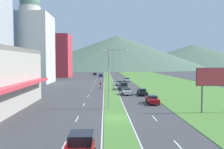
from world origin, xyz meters
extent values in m
plane|color=#424244|center=(0.00, 0.00, 0.00)|extent=(600.00, 600.00, 0.00)
cube|color=#518438|center=(0.00, 60.00, 0.03)|extent=(3.20, 240.00, 0.06)
cube|color=#518438|center=(20.60, 60.00, 0.03)|extent=(24.00, 240.00, 0.06)
cube|color=silver|center=(-5.10, -10.04, 0.01)|extent=(0.16, 2.80, 0.01)
cube|color=silver|center=(-5.10, -0.08, 0.01)|extent=(0.16, 2.80, 0.01)
cube|color=silver|center=(-5.10, 9.87, 0.01)|extent=(0.16, 2.80, 0.01)
cube|color=silver|center=(-5.10, 19.83, 0.01)|extent=(0.16, 2.80, 0.01)
cube|color=silver|center=(-5.10, 29.79, 0.01)|extent=(0.16, 2.80, 0.01)
cube|color=silver|center=(-5.10, 39.75, 0.01)|extent=(0.16, 2.80, 0.01)
cube|color=silver|center=(-5.10, 49.71, 0.01)|extent=(0.16, 2.80, 0.01)
cube|color=silver|center=(-5.10, 59.67, 0.01)|extent=(0.16, 2.80, 0.01)
cube|color=silver|center=(-5.10, 69.62, 0.01)|extent=(0.16, 2.80, 0.01)
cube|color=silver|center=(-5.10, 79.58, 0.01)|extent=(0.16, 2.80, 0.01)
cube|color=silver|center=(-5.10, 89.54, 0.01)|extent=(0.16, 2.80, 0.01)
cube|color=silver|center=(-5.10, 99.50, 0.01)|extent=(0.16, 2.80, 0.01)
cube|color=silver|center=(-5.10, 109.46, 0.01)|extent=(0.16, 2.80, 0.01)
cube|color=silver|center=(5.10, -10.04, 0.01)|extent=(0.16, 2.80, 0.01)
cube|color=silver|center=(5.10, -0.08, 0.01)|extent=(0.16, 2.80, 0.01)
cube|color=silver|center=(5.10, 9.87, 0.01)|extent=(0.16, 2.80, 0.01)
cube|color=silver|center=(5.10, 19.83, 0.01)|extent=(0.16, 2.80, 0.01)
cube|color=silver|center=(5.10, 29.79, 0.01)|extent=(0.16, 2.80, 0.01)
cube|color=silver|center=(5.10, 39.75, 0.01)|extent=(0.16, 2.80, 0.01)
cube|color=silver|center=(5.10, 49.71, 0.01)|extent=(0.16, 2.80, 0.01)
cube|color=silver|center=(5.10, 59.67, 0.01)|extent=(0.16, 2.80, 0.01)
cube|color=silver|center=(5.10, 69.62, 0.01)|extent=(0.16, 2.80, 0.01)
cube|color=silver|center=(5.10, 79.58, 0.01)|extent=(0.16, 2.80, 0.01)
cube|color=silver|center=(5.10, 89.54, 0.01)|extent=(0.16, 2.80, 0.01)
cube|color=silver|center=(5.10, 99.50, 0.01)|extent=(0.16, 2.80, 0.01)
cube|color=silver|center=(5.10, 109.46, 0.01)|extent=(0.16, 2.80, 0.01)
cube|color=silver|center=(-1.75, 60.00, 0.01)|extent=(0.16, 240.00, 0.01)
cube|color=silver|center=(1.75, 60.00, 0.01)|extent=(0.16, 240.00, 0.01)
cube|color=#D83847|center=(-14.11, 4.12, 4.04)|extent=(2.82, 22.98, 0.62)
cube|color=silver|center=(-27.39, 51.31, 11.92)|extent=(14.11, 14.11, 23.85)
cylinder|color=beige|center=(-27.39, 51.31, 25.22)|extent=(7.22, 7.22, 2.75)
sphere|color=slate|center=(-27.39, 51.31, 28.66)|extent=(6.88, 6.88, 6.88)
cube|color=#D83847|center=(-25.72, 84.04, 10.32)|extent=(14.39, 14.39, 20.64)
cone|color=#516B56|center=(-92.80, 275.80, 11.88)|extent=(201.55, 201.55, 23.75)
cone|color=#516B56|center=(12.96, 237.91, 18.99)|extent=(204.59, 204.59, 37.99)
cone|color=#516B56|center=(122.52, 290.53, 15.76)|extent=(214.72, 214.72, 31.52)
cylinder|color=#99999E|center=(-0.87, 6.13, 4.79)|extent=(0.18, 0.18, 9.58)
cylinder|color=#99999E|center=(0.53, 6.13, 9.43)|extent=(2.80, 0.10, 0.10)
ellipsoid|color=silver|center=(1.93, 6.13, 9.23)|extent=(0.56, 0.28, 0.20)
cylinder|color=#99999E|center=(0.82, 29.88, 5.39)|extent=(0.18, 0.18, 10.79)
cylinder|color=#99999E|center=(-0.42, 29.88, 10.64)|extent=(2.49, 0.10, 0.10)
ellipsoid|color=silver|center=(-1.66, 29.88, 10.44)|extent=(0.56, 0.28, 0.20)
cylinder|color=#4C4C51|center=(12.62, 2.76, 2.03)|extent=(0.20, 0.20, 4.06)
cube|color=#D83847|center=(14.55, 2.66, 5.28)|extent=(5.51, 0.16, 2.45)
cube|color=#4C4C51|center=(14.55, 2.78, 5.28)|extent=(5.71, 0.08, 2.65)
cube|color=black|center=(6.87, 20.77, 0.63)|extent=(1.77, 4.45, 0.61)
cube|color=black|center=(6.87, 20.94, 1.20)|extent=(1.53, 1.96, 0.53)
cylinder|color=black|center=(7.72, 19.39, 0.32)|extent=(0.22, 0.64, 0.64)
cylinder|color=black|center=(6.02, 19.39, 0.32)|extent=(0.22, 0.64, 0.64)
cylinder|color=black|center=(7.72, 22.14, 0.32)|extent=(0.22, 0.64, 0.64)
cylinder|color=black|center=(6.02, 22.14, 0.32)|extent=(0.22, 0.64, 0.64)
cube|color=#B2B2B7|center=(3.19, 42.02, 0.66)|extent=(1.78, 4.03, 0.68)
cube|color=black|center=(3.19, 42.18, 1.23)|extent=(1.53, 1.77, 0.46)
cylinder|color=black|center=(4.04, 40.77, 0.32)|extent=(0.22, 0.64, 0.64)
cylinder|color=black|center=(2.33, 40.77, 0.32)|extent=(0.22, 0.64, 0.64)
cylinder|color=black|center=(4.04, 43.27, 0.32)|extent=(0.22, 0.64, 0.64)
cylinder|color=black|center=(2.33, 43.27, 0.32)|extent=(0.22, 0.64, 0.64)
cube|color=silver|center=(6.96, 55.85, 0.63)|extent=(1.79, 4.62, 0.62)
cube|color=black|center=(6.96, 56.04, 1.19)|extent=(1.54, 2.03, 0.49)
cylinder|color=black|center=(7.82, 54.42, 0.32)|extent=(0.22, 0.64, 0.64)
cylinder|color=black|center=(6.11, 54.42, 0.32)|extent=(0.22, 0.64, 0.64)
cylinder|color=black|center=(7.82, 57.28, 0.32)|extent=(0.22, 0.64, 0.64)
cylinder|color=black|center=(6.11, 57.28, 0.32)|extent=(0.22, 0.64, 0.64)
cube|color=silver|center=(3.52, 21.77, 0.69)|extent=(1.74, 4.22, 0.74)
cube|color=black|center=(3.52, 21.94, 1.27)|extent=(1.49, 1.86, 0.42)
cylinder|color=black|center=(4.36, 20.46, 0.32)|extent=(0.22, 0.64, 0.64)
cylinder|color=black|center=(2.69, 20.46, 0.32)|extent=(0.22, 0.64, 0.64)
cylinder|color=black|center=(4.36, 23.08, 0.32)|extent=(0.22, 0.64, 0.64)
cylinder|color=black|center=(2.69, 23.08, 0.32)|extent=(0.22, 0.64, 0.64)
cube|color=maroon|center=(6.98, 10.35, 0.68)|extent=(1.72, 4.44, 0.71)
cube|color=black|center=(6.98, 10.53, 1.25)|extent=(1.48, 1.96, 0.43)
cylinder|color=black|center=(7.81, 8.97, 0.32)|extent=(0.22, 0.64, 0.64)
cylinder|color=black|center=(6.16, 8.97, 0.32)|extent=(0.22, 0.64, 0.64)
cylinder|color=black|center=(7.81, 11.73, 0.32)|extent=(0.22, 0.64, 0.64)
cylinder|color=black|center=(6.16, 11.73, 0.32)|extent=(0.22, 0.64, 0.64)
cube|color=black|center=(-7.02, 98.00, 0.65)|extent=(1.80, 4.28, 0.67)
cube|color=black|center=(-7.02, 97.83, 1.19)|extent=(1.54, 1.89, 0.40)
cylinder|color=black|center=(-7.88, 99.33, 0.32)|extent=(0.22, 0.64, 0.64)
cylinder|color=black|center=(-6.16, 99.33, 0.32)|extent=(0.22, 0.64, 0.64)
cylinder|color=black|center=(-7.88, 96.67, 0.32)|extent=(0.22, 0.64, 0.64)
cylinder|color=black|center=(-6.16, 96.67, 0.32)|extent=(0.22, 0.64, 0.64)
cube|color=navy|center=(-3.45, 83.75, 0.68)|extent=(1.81, 4.67, 0.71)
cube|color=black|center=(-3.45, 83.56, 1.29)|extent=(1.55, 2.05, 0.52)
cylinder|color=black|center=(-4.32, 85.20, 0.32)|extent=(0.22, 0.64, 0.64)
cylinder|color=black|center=(-2.59, 85.20, 0.32)|extent=(0.22, 0.64, 0.64)
cylinder|color=black|center=(-4.32, 82.30, 0.32)|extent=(0.22, 0.64, 0.64)
cylinder|color=black|center=(-2.59, 82.30, 0.32)|extent=(0.22, 0.64, 0.64)
cube|color=black|center=(-3.28, -12.37, 1.60)|extent=(1.84, 2.00, 0.80)
cube|color=#515459|center=(3.50, 31.68, 0.80)|extent=(2.00, 5.40, 0.80)
cube|color=black|center=(3.50, 30.08, 1.60)|extent=(1.84, 2.00, 0.80)
cube|color=#515459|center=(4.44, 32.78, 1.42)|extent=(0.10, 3.20, 0.44)
cube|color=#515459|center=(2.56, 32.78, 1.42)|extent=(0.10, 3.20, 0.44)
cube|color=#515459|center=(3.50, 34.33, 1.42)|extent=(1.84, 0.10, 0.44)
cylinder|color=black|center=(4.46, 30.06, 0.40)|extent=(0.26, 0.80, 0.80)
cylinder|color=black|center=(2.54, 30.06, 0.40)|extent=(0.26, 0.80, 0.80)
cylinder|color=black|center=(4.46, 33.30, 0.40)|extent=(0.26, 0.80, 0.80)
cylinder|color=black|center=(2.54, 33.30, 0.40)|extent=(0.26, 0.80, 0.80)
cylinder|color=black|center=(-2.63, 35.33, 0.30)|extent=(0.10, 0.60, 0.60)
cylinder|color=black|center=(-2.63, 33.93, 0.30)|extent=(0.12, 0.60, 0.60)
cube|color=#C6842D|center=(-2.63, 34.63, 0.47)|extent=(0.20, 1.12, 0.25)
ellipsoid|color=#C6842D|center=(-2.63, 34.83, 0.83)|extent=(0.24, 0.44, 0.24)
cube|color=maroon|center=(-2.63, 34.53, 1.20)|extent=(0.36, 0.28, 0.70)
sphere|color=black|center=(-2.63, 34.58, 1.67)|extent=(0.26, 0.26, 0.26)
camera|label=1|loc=(-1.46, -29.71, 7.46)|focal=36.68mm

